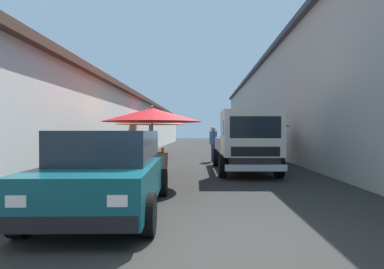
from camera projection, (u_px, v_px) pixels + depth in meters
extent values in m
plane|color=#282826|center=(204.00, 157.00, 17.20)|extent=(90.00, 90.00, 0.00)
cube|color=silver|center=(87.00, 127.00, 19.70)|extent=(49.50, 7.00, 3.39)
cube|color=#4C3328|center=(87.00, 99.00, 19.68)|extent=(49.80, 7.50, 0.24)
cube|color=#A39E93|center=(324.00, 106.00, 19.15)|extent=(49.50, 7.00, 5.95)
cube|color=#383D4C|center=(324.00, 56.00, 19.12)|extent=(49.80, 7.50, 0.24)
cylinder|color=#9E9EA3|center=(242.00, 136.00, 20.73)|extent=(0.06, 0.06, 2.24)
cone|color=red|center=(243.00, 123.00, 20.72)|extent=(2.18, 2.18, 0.43)
sphere|color=#9E9EA3|center=(243.00, 119.00, 20.72)|extent=(0.07, 0.07, 0.07)
cube|color=olive|center=(241.00, 147.00, 20.83)|extent=(0.83, 0.70, 0.70)
sphere|color=orange|center=(237.00, 141.00, 21.09)|extent=(0.09, 0.09, 0.09)
sphere|color=orange|center=(240.00, 141.00, 20.95)|extent=(0.09, 0.09, 0.09)
sphere|color=orange|center=(242.00, 141.00, 20.94)|extent=(0.09, 0.09, 0.09)
sphere|color=orange|center=(241.00, 142.00, 20.56)|extent=(0.09, 0.09, 0.09)
sphere|color=orange|center=(242.00, 141.00, 20.63)|extent=(0.09, 0.09, 0.09)
sphere|color=orange|center=(241.00, 142.00, 20.67)|extent=(0.09, 0.09, 0.09)
cylinder|color=#9E9EA3|center=(150.00, 143.00, 10.80)|extent=(0.06, 0.06, 2.08)
cone|color=#D84C14|center=(150.00, 119.00, 10.79)|extent=(2.43, 2.43, 0.40)
sphere|color=#9E9EA3|center=(150.00, 112.00, 10.79)|extent=(0.07, 0.07, 0.07)
cube|color=brown|center=(152.00, 162.00, 10.92)|extent=(0.90, 0.71, 0.71)
sphere|color=orange|center=(153.00, 151.00, 10.68)|extent=(0.09, 0.09, 0.09)
sphere|color=orange|center=(147.00, 149.00, 11.07)|extent=(0.09, 0.09, 0.09)
sphere|color=orange|center=(147.00, 151.00, 10.85)|extent=(0.09, 0.09, 0.09)
cylinder|color=#9E9EA3|center=(151.00, 137.00, 17.36)|extent=(0.06, 0.06, 2.20)
cone|color=red|center=(151.00, 120.00, 17.34)|extent=(2.52, 2.52, 0.30)
sphere|color=#9E9EA3|center=(151.00, 117.00, 17.34)|extent=(0.07, 0.07, 0.07)
cube|color=#9E7547|center=(150.00, 149.00, 17.61)|extent=(0.79, 0.62, 0.82)
sphere|color=orange|center=(153.00, 141.00, 17.79)|extent=(0.09, 0.09, 0.09)
sphere|color=orange|center=(154.00, 141.00, 17.77)|extent=(0.09, 0.09, 0.09)
sphere|color=orange|center=(150.00, 140.00, 17.73)|extent=(0.09, 0.09, 0.09)
sphere|color=orange|center=(148.00, 141.00, 17.80)|extent=(0.09, 0.09, 0.09)
sphere|color=orange|center=(150.00, 141.00, 17.44)|extent=(0.09, 0.09, 0.09)
sphere|color=orange|center=(149.00, 141.00, 17.64)|extent=(0.09, 0.09, 0.09)
cylinder|color=#9E9EA3|center=(152.00, 147.00, 8.25)|extent=(0.06, 0.06, 2.06)
cone|color=red|center=(152.00, 115.00, 8.24)|extent=(2.66, 2.66, 0.37)
sphere|color=#9E9EA3|center=(152.00, 106.00, 8.24)|extent=(0.07, 0.07, 0.07)
cube|color=#9E7547|center=(154.00, 170.00, 8.19)|extent=(0.74, 0.68, 0.85)
sphere|color=orange|center=(148.00, 151.00, 8.40)|extent=(0.09, 0.09, 0.09)
sphere|color=orange|center=(163.00, 149.00, 8.43)|extent=(0.09, 0.09, 0.09)
sphere|color=orange|center=(162.00, 152.00, 8.16)|extent=(0.09, 0.09, 0.09)
sphere|color=orange|center=(147.00, 152.00, 8.05)|extent=(0.09, 0.09, 0.09)
cylinder|color=#9E9EA3|center=(262.00, 140.00, 13.42)|extent=(0.06, 0.06, 2.10)
cone|color=red|center=(262.00, 121.00, 13.41)|extent=(2.40, 2.40, 0.46)
sphere|color=#9E9EA3|center=(262.00, 115.00, 13.41)|extent=(0.07, 0.07, 0.07)
cube|color=brown|center=(256.00, 155.00, 13.65)|extent=(0.76, 0.76, 0.73)
sphere|color=orange|center=(259.00, 146.00, 13.53)|extent=(0.09, 0.09, 0.09)
sphere|color=orange|center=(255.00, 146.00, 13.52)|extent=(0.09, 0.09, 0.09)
sphere|color=orange|center=(253.00, 146.00, 13.89)|extent=(0.09, 0.09, 0.09)
sphere|color=orange|center=(251.00, 145.00, 13.58)|extent=(0.09, 0.09, 0.09)
sphere|color=orange|center=(256.00, 146.00, 13.54)|extent=(0.09, 0.09, 0.09)
sphere|color=orange|center=(254.00, 146.00, 13.51)|extent=(0.09, 0.09, 0.09)
cube|color=#0F4C56|center=(109.00, 180.00, 5.53)|extent=(3.99, 1.93, 0.64)
cube|color=#19232D|center=(111.00, 146.00, 5.67)|extent=(2.42, 1.64, 0.56)
cube|color=black|center=(68.00, 224.00, 3.62)|extent=(0.19, 1.65, 0.20)
cube|color=silver|center=(118.00, 201.00, 3.61)|extent=(0.07, 0.24, 0.14)
cube|color=silver|center=(17.00, 201.00, 3.59)|extent=(0.07, 0.24, 0.14)
cylinder|color=black|center=(148.00, 215.00, 4.22)|extent=(0.61, 0.23, 0.60)
cylinder|color=black|center=(21.00, 215.00, 4.19)|extent=(0.61, 0.23, 0.60)
cylinder|color=black|center=(163.00, 182.00, 6.87)|extent=(0.61, 0.23, 0.60)
cylinder|color=black|center=(85.00, 183.00, 6.84)|extent=(0.61, 0.23, 0.60)
cube|color=black|center=(243.00, 157.00, 11.20)|extent=(4.84, 1.59, 0.36)
cube|color=beige|center=(251.00, 133.00, 9.56)|extent=(1.58, 1.79, 1.40)
cube|color=#19232D|center=(255.00, 127.00, 8.82)|extent=(0.10, 1.47, 0.63)
cube|color=#19232D|center=(251.00, 128.00, 9.56)|extent=(1.09, 1.80, 0.45)
cube|color=black|center=(255.00, 152.00, 8.82)|extent=(0.10, 1.40, 0.28)
cube|color=silver|center=(256.00, 168.00, 8.74)|extent=(0.16, 1.75, 0.18)
cube|color=gray|center=(260.00, 144.00, 12.01)|extent=(3.16, 0.14, 0.50)
cube|color=gray|center=(218.00, 144.00, 12.02)|extent=(3.16, 0.14, 0.50)
cube|color=gray|center=(234.00, 143.00, 13.57)|extent=(0.10, 1.65, 0.50)
cylinder|color=black|center=(279.00, 166.00, 9.56)|extent=(0.73, 0.24, 0.72)
cylinder|color=black|center=(222.00, 166.00, 9.58)|extent=(0.73, 0.24, 0.72)
cylinder|color=black|center=(259.00, 158.00, 12.63)|extent=(0.73, 0.24, 0.72)
cylinder|color=black|center=(216.00, 158.00, 12.65)|extent=(0.73, 0.24, 0.72)
cylinder|color=navy|center=(214.00, 153.00, 14.53)|extent=(0.14, 0.14, 0.82)
cylinder|color=navy|center=(213.00, 153.00, 14.69)|extent=(0.14, 0.14, 0.82)
cube|color=#33518C|center=(213.00, 138.00, 14.61)|extent=(0.52, 0.34, 0.62)
sphere|color=#A57A5B|center=(213.00, 129.00, 14.60)|extent=(0.23, 0.23, 0.23)
cylinder|color=#33518C|center=(215.00, 137.00, 14.33)|extent=(0.08, 0.08, 0.55)
cylinder|color=#33518C|center=(211.00, 137.00, 14.88)|extent=(0.08, 0.08, 0.55)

